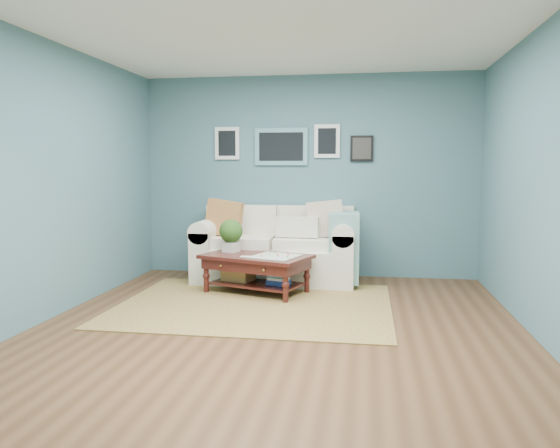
# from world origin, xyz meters

# --- Properties ---
(room_shell) EXTENTS (5.00, 5.02, 2.70)m
(room_shell) POSITION_xyz_m (-0.01, 0.06, 1.36)
(room_shell) COLOR brown
(room_shell) RESTS_ON ground
(area_rug) EXTENTS (2.88, 2.31, 0.01)m
(area_rug) POSITION_xyz_m (-0.38, 0.74, 0.01)
(area_rug) COLOR brown
(area_rug) RESTS_ON ground
(loveseat) EXTENTS (2.09, 0.95, 1.08)m
(loveseat) POSITION_xyz_m (-0.27, 2.03, 0.44)
(loveseat) COLOR silver
(loveseat) RESTS_ON ground
(coffee_table) EXTENTS (1.38, 1.06, 0.85)m
(coffee_table) POSITION_xyz_m (-0.53, 1.33, 0.38)
(coffee_table) COLOR black
(coffee_table) RESTS_ON ground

